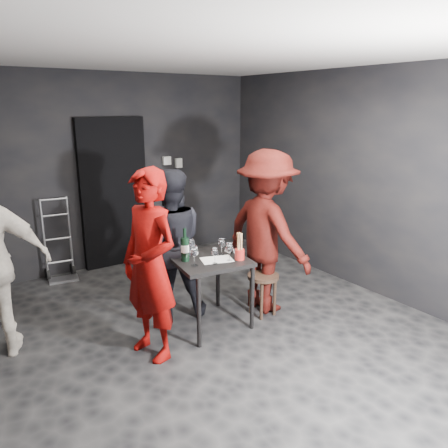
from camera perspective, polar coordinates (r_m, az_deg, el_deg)
floor at (r=4.63m, az=-2.24°, el=-13.88°), size 4.50×5.00×0.02m
ceiling at (r=4.07m, az=-2.66°, el=21.51°), size 4.50×5.00×0.02m
wall_back at (r=6.37m, az=-14.54°, el=6.63°), size 4.50×0.04×2.70m
wall_right at (r=5.65m, az=17.40°, el=5.35°), size 0.04×5.00×2.70m
doorway at (r=6.37m, az=-14.17°, el=3.91°), size 0.95×0.10×2.10m
wallbox_upper at (r=6.65m, az=-7.50°, el=8.21°), size 0.12×0.06×0.12m
wallbox_lower at (r=6.75m, az=-5.96°, el=7.93°), size 0.10×0.06×0.14m
hand_truck at (r=6.24m, az=-20.57°, el=-4.92°), size 0.37×0.32×1.10m
tasting_table at (r=4.50m, az=-1.97°, el=-5.61°), size 0.72×0.72×0.75m
stool at (r=4.84m, az=5.12°, el=-7.66°), size 0.34×0.34×0.47m
server_red at (r=3.91m, az=-9.76°, el=-3.35°), size 0.65×0.84×2.05m
woman_black at (r=4.71m, az=-7.09°, el=-1.85°), size 0.96×0.74×1.76m
man_maroon at (r=4.78m, az=5.68°, el=1.08°), size 0.79×1.47×2.18m
tasting_mat at (r=4.41m, az=-0.95°, el=-4.67°), size 0.36×0.29×0.00m
wine_glass_a at (r=4.23m, az=-3.88°, el=-4.05°), size 0.09×0.09×0.22m
wine_glass_b at (r=4.41m, az=-5.13°, el=-3.50°), size 0.09×0.09×0.18m
wine_glass_c at (r=4.53m, az=-4.22°, el=-2.98°), size 0.09×0.09×0.18m
wine_glass_d at (r=4.28m, az=-1.20°, el=-4.07°), size 0.08×0.08×0.18m
wine_glass_e at (r=4.35m, az=0.71°, el=-3.54°), size 0.08×0.08×0.21m
wine_glass_f at (r=4.51m, az=-0.30°, el=-2.90°), size 0.09×0.09×0.20m
wine_bottle at (r=4.36m, az=-5.12°, el=-3.20°), size 0.08×0.08×0.34m
breadstick_cup at (r=4.38m, az=2.06°, el=-2.96°), size 0.10×0.10×0.30m
reserved_card at (r=4.61m, az=0.61°, el=-3.23°), size 0.08×0.12×0.09m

